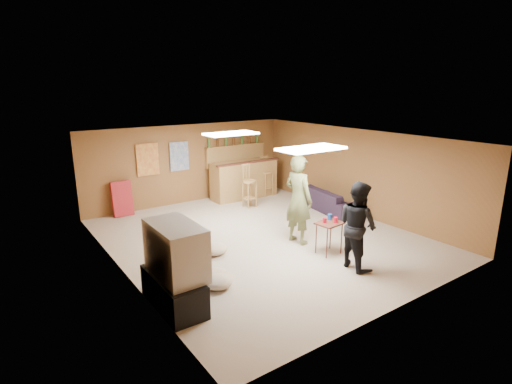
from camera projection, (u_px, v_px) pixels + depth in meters
ground at (261, 238)px, 8.79m from camera, size 7.00×7.00×0.00m
ceiling at (262, 138)px, 8.21m from camera, size 6.00×7.00×0.02m
wall_back at (189, 164)px, 11.27m from camera, size 6.00×0.02×2.20m
wall_front at (404, 240)px, 5.74m from camera, size 6.00×0.02×2.20m
wall_left at (120, 215)px, 6.83m from camera, size 0.02×7.00×2.20m
wall_right at (357, 172)px, 10.17m from camera, size 0.02×7.00×2.20m
tv_stand at (174, 291)px, 6.03m from camera, size 0.55×1.30×0.50m
dvd_box at (187, 292)px, 6.18m from camera, size 0.35×0.50×0.08m
tv_body at (176, 250)px, 5.90m from camera, size 0.60×1.10×0.80m
tv_screen at (195, 245)px, 6.07m from camera, size 0.02×0.95×0.65m
bar_counter at (244, 179)px, 11.81m from camera, size 2.00×0.60×1.10m
bar_lip at (249, 162)px, 11.47m from camera, size 2.10×0.12×0.05m
bar_shelf at (235, 146)px, 11.92m from camera, size 2.00×0.18×0.05m
bar_backing at (235, 155)px, 12.01m from camera, size 2.00×0.14×0.60m
poster_left at (148, 160)px, 10.50m from camera, size 0.60×0.03×0.85m
poster_right at (179, 156)px, 11.00m from camera, size 0.55×0.03×0.80m
folding_chair_stack at (122, 199)px, 10.17m from camera, size 0.50×0.26×0.91m
ceiling_panel_front at (311, 149)px, 7.04m from camera, size 1.20×0.60×0.04m
ceiling_panel_back at (231, 134)px, 9.17m from camera, size 1.20×0.60×0.04m
person_olive at (298, 199)px, 8.32m from camera, size 0.53×0.74×1.89m
person_black at (358, 225)px, 7.19m from camera, size 0.70×0.86×1.62m
sofa at (330, 199)px, 10.69m from camera, size 1.04×2.05×0.57m
tray_table at (329, 238)px, 7.89m from camera, size 0.54×0.45×0.65m
cup_red_near at (325, 220)px, 7.78m from camera, size 0.09×0.09×0.10m
cup_red_far at (336, 220)px, 7.79m from camera, size 0.10×0.10×0.11m
cup_blue at (330, 217)px, 7.95m from camera, size 0.11×0.11×0.12m
bar_stool_left at (250, 184)px, 10.84m from camera, size 0.48×0.48×1.30m
bar_stool_right at (266, 177)px, 11.98m from camera, size 0.43×0.43×1.18m
cushion_near_tv at (217, 281)px, 6.61m from camera, size 0.65×0.65×0.22m
cushion_mid at (215, 249)px, 7.92m from camera, size 0.56×0.56×0.22m
cushion_far at (215, 276)px, 6.80m from camera, size 0.58×0.58×0.22m
bottle_row at (234, 141)px, 11.83m from camera, size 1.76×0.08×0.26m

